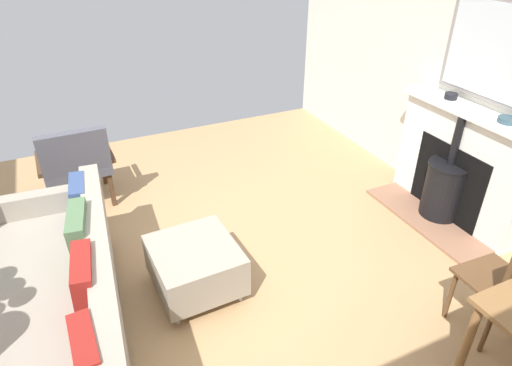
{
  "coord_description": "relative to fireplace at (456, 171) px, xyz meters",
  "views": [
    {
      "loc": [
        0.51,
        2.59,
        2.44
      ],
      "look_at": [
        -0.68,
        0.02,
        0.76
      ],
      "focal_mm": 31.08,
      "sensor_mm": 36.0,
      "label": 1
    }
  ],
  "objects": [
    {
      "name": "ground_plane",
      "position": [
        2.63,
        -0.15,
        -0.48
      ],
      "size": [
        5.68,
        5.67,
        0.01
      ],
      "primitive_type": "cube",
      "color": "tan"
    },
    {
      "name": "wall_left",
      "position": [
        -0.21,
        -0.15,
        0.91
      ],
      "size": [
        0.12,
        5.67,
        2.77
      ],
      "primitive_type": "cube",
      "color": "silver",
      "rests_on": "ground"
    },
    {
      "name": "fireplace",
      "position": [
        0.0,
        0.0,
        0.0
      ],
      "size": [
        0.6,
        1.42,
        1.07
      ],
      "color": "#93664C",
      "rests_on": "ground"
    },
    {
      "name": "mirror_over_mantel",
      "position": [
        -0.12,
        -0.0,
        1.06
      ],
      "size": [
        0.04,
        1.01,
        0.82
      ],
      "color": "gray"
    },
    {
      "name": "mantel_bowl_near",
      "position": [
        -0.03,
        -0.27,
        0.62
      ],
      "size": [
        0.11,
        0.11,
        0.05
      ],
      "color": "black",
      "rests_on": "fireplace"
    },
    {
      "name": "mantel_bowl_far",
      "position": [
        -0.03,
        0.32,
        0.62
      ],
      "size": [
        0.15,
        0.15,
        0.04
      ],
      "color": "#334C56",
      "rests_on": "fireplace"
    },
    {
      "name": "sofa",
      "position": [
        3.39,
        0.04,
        -0.12
      ],
      "size": [
        0.94,
        2.08,
        0.82
      ],
      "color": "#B2B2B7",
      "rests_on": "ground"
    },
    {
      "name": "ottoman",
      "position": [
        2.49,
        -0.04,
        -0.23
      ],
      "size": [
        0.63,
        0.67,
        0.4
      ],
      "color": "#B2B2B7",
      "rests_on": "ground"
    },
    {
      "name": "armchair_accent",
      "position": [
        3.13,
        -1.63,
        0.01
      ],
      "size": [
        0.69,
        0.6,
        0.85
      ],
      "color": "#4C3321",
      "rests_on": "ground"
    },
    {
      "name": "dining_chair_near_fireplace",
      "position": [
        0.82,
        1.22,
        0.02
      ],
      "size": [
        0.42,
        0.42,
        0.83
      ],
      "color": "brown",
      "rests_on": "ground"
    }
  ]
}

